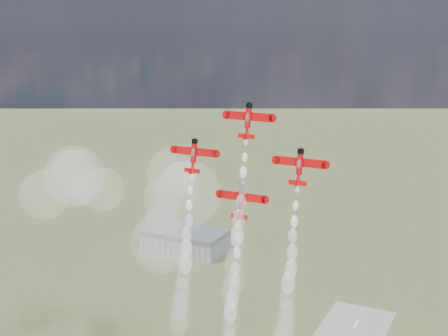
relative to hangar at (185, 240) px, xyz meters
The scene contains 9 objects.
hangar is the anchor object (origin of this frame).
plane_lead 233.16m from the hangar, 55.83° to the right, with size 13.29×4.58×9.40m.
plane_left 222.85m from the hangar, 59.76° to the right, with size 13.29×4.58×9.40m.
plane_right 238.11m from the hangar, 52.84° to the right, with size 13.29×4.58×9.40m.
plane_slot 227.50m from the hangar, 56.47° to the right, with size 13.29×4.58×9.40m.
smoke_trail_lead 224.36m from the hangar, 57.00° to the right, with size 5.97×10.98×42.61m.
smoke_trail_left 215.24m from the hangar, 60.82° to the right, with size 5.46×10.28×42.54m.
smoke_trail_right 231.29m from the hangar, 54.00° to the right, with size 5.81×10.75×42.10m.
drifted_smoke_cloud 183.67m from the hangar, 67.36° to the right, with size 70.19×36.96×36.11m.
Camera 1 is at (60.30, -138.98, 140.07)m, focal length 50.00 mm.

